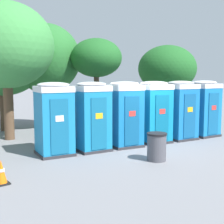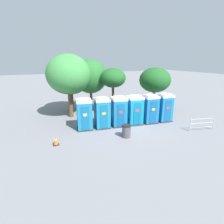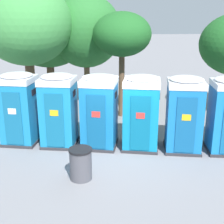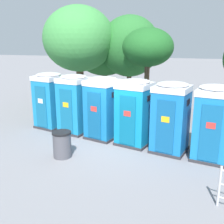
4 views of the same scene
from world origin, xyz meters
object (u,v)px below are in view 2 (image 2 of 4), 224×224
(portapotty_4, at_px, (150,108))
(street_tree_2, at_px, (69,75))
(street_tree_0, at_px, (70,80))
(street_tree_3, at_px, (155,80))
(street_tree_1, at_px, (113,78))
(event_barrier, at_px, (202,123))
(traffic_cone, at_px, (56,140))
(portapotty_5, at_px, (164,107))
(portapotty_2, at_px, (119,111))
(trash_can, at_px, (126,131))
(portapotty_1, at_px, (102,112))
(portapotty_0, at_px, (84,114))
(portapotty_3, at_px, (135,109))
(street_tree_4, at_px, (90,77))

(portapotty_4, bearing_deg, street_tree_2, 141.49)
(street_tree_0, bearing_deg, street_tree_3, -20.48)
(street_tree_1, xyz_separation_m, street_tree_3, (5.10, -0.08, -0.42))
(street_tree_3, distance_m, event_barrier, 7.50)
(portapotty_4, height_order, traffic_cone, portapotty_4)
(portapotty_4, relative_size, portapotty_5, 1.00)
(portapotty_2, height_order, traffic_cone, portapotty_2)
(trash_can, bearing_deg, traffic_cone, 168.35)
(portapotty_4, bearing_deg, street_tree_1, 114.24)
(portapotty_1, xyz_separation_m, portapotty_4, (4.20, -0.75, -0.00))
(street_tree_0, xyz_separation_m, trash_can, (1.78, -8.67, -2.78))
(street_tree_2, height_order, trash_can, street_tree_2)
(street_tree_3, bearing_deg, portapotty_0, -163.37)
(street_tree_1, xyz_separation_m, trash_can, (-1.69, -5.55, -3.12))
(portapotty_4, distance_m, street_tree_2, 7.91)
(street_tree_3, bearing_deg, event_barrier, -97.05)
(portapotty_2, distance_m, traffic_cone, 5.56)
(portapotty_2, bearing_deg, portapotty_3, -9.22)
(street_tree_3, xyz_separation_m, street_tree_4, (-6.64, 2.29, 0.45))
(portapotty_5, height_order, street_tree_4, street_tree_4)
(portapotty_0, height_order, portapotty_1, same)
(portapotty_2, xyz_separation_m, portapotty_3, (1.40, -0.23, -0.00))
(street_tree_3, relative_size, event_barrier, 2.29)
(event_barrier, bearing_deg, trash_can, 165.69)
(portapotty_3, xyz_separation_m, street_tree_1, (-0.32, 3.52, 2.30))
(portapotty_2, xyz_separation_m, traffic_cone, (-5.33, -1.28, -0.97))
(trash_can, bearing_deg, street_tree_0, 101.60)
(portapotty_0, bearing_deg, event_barrier, -27.89)
(portapotty_3, bearing_deg, event_barrier, -42.06)
(portapotty_1, height_order, portapotty_4, same)
(portapotty_0, height_order, event_barrier, portapotty_0)
(street_tree_1, xyz_separation_m, street_tree_4, (-1.54, 2.21, 0.03))
(portapotty_1, height_order, portapotty_5, same)
(street_tree_2, distance_m, traffic_cone, 6.94)
(portapotty_2, height_order, street_tree_0, street_tree_0)
(street_tree_1, bearing_deg, event_barrier, -59.03)
(portapotty_4, height_order, street_tree_3, street_tree_3)
(traffic_cone, bearing_deg, portapotty_2, 13.52)
(traffic_cone, bearing_deg, street_tree_1, 35.52)
(portapotty_4, distance_m, portapotty_5, 1.42)
(portapotty_1, xyz_separation_m, street_tree_3, (7.59, 2.96, 1.87))
(street_tree_2, bearing_deg, traffic_cone, -113.20)
(street_tree_4, bearing_deg, portapotty_2, -85.28)
(portapotty_1, relative_size, portapotty_2, 1.00)
(street_tree_0, xyz_separation_m, street_tree_1, (3.47, -3.12, 0.34))
(street_tree_2, height_order, street_tree_3, street_tree_2)
(street_tree_4, distance_m, traffic_cone, 8.98)
(portapotty_3, relative_size, street_tree_0, 0.54)
(portapotty_0, xyz_separation_m, portapotty_4, (5.59, -1.03, -0.00))
(portapotty_5, height_order, traffic_cone, portapotty_5)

